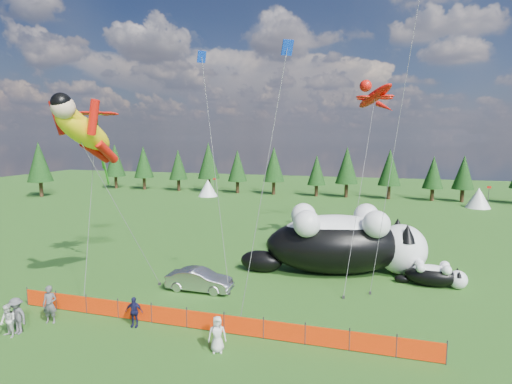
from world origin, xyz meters
TOP-DOWN VIEW (x-y plane):
  - ground at (0.00, 0.00)m, footprint 160.00×160.00m
  - safety_fence at (0.00, -3.00)m, footprint 22.06×0.06m
  - tree_line at (0.00, 45.00)m, footprint 90.00×4.00m
  - festival_tents at (11.00, 40.00)m, footprint 50.00×3.20m
  - cat_large at (6.00, 7.75)m, footprint 13.01×6.84m
  - cat_small at (11.88, 6.69)m, footprint 4.41×1.66m
  - car at (-2.44, 1.79)m, footprint 4.21×1.54m
  - spectator_a at (-8.06, -4.43)m, footprint 0.83×0.66m
  - spectator_b at (-8.83, -6.24)m, footprint 0.88×0.65m
  - spectator_c at (-3.64, -3.60)m, footprint 0.98×0.61m
  - spectator_d at (-8.73, -5.84)m, footprint 1.23×0.72m
  - spectator_e at (1.32, -4.70)m, footprint 0.94×0.77m
  - superhero_kite at (-8.12, -1.02)m, footprint 5.16×5.53m
  - gecko_kite at (7.74, 14.34)m, footprint 6.04×14.80m
  - flower_kite at (-10.18, 2.81)m, footprint 4.36×7.07m
  - diamond_kite_a at (-3.57, 5.47)m, footprint 3.84×4.48m
  - diamond_kite_c at (3.28, 0.12)m, footprint 2.44×2.82m

SIDE VIEW (x-z plane):
  - ground at x=0.00m, z-range 0.00..0.00m
  - safety_fence at x=0.00m, z-range -0.05..1.05m
  - car at x=-2.44m, z-range 0.00..1.38m
  - cat_small at x=11.88m, z-range -0.04..1.55m
  - spectator_c at x=-3.64m, z-range 0.00..1.57m
  - spectator_b at x=-8.83m, z-range 0.00..1.63m
  - spectator_e at x=1.32m, z-range 0.00..1.66m
  - spectator_d at x=-8.73m, z-range 0.00..1.82m
  - spectator_a at x=-8.06m, z-range 0.00..1.98m
  - festival_tents at x=11.00m, z-range 0.00..2.80m
  - cat_large at x=6.00m, z-range -0.12..4.64m
  - tree_line at x=0.00m, z-range 0.00..8.00m
  - superhero_kite at x=-8.12m, z-range 3.66..16.14m
  - flower_kite at x=-10.18m, z-range 4.82..17.17m
  - gecko_kite at x=7.74m, z-range 4.34..21.47m
  - diamond_kite_c at x=3.28m, z-range 6.04..20.89m
  - diamond_kite_a at x=-3.57m, z-range 6.33..22.41m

